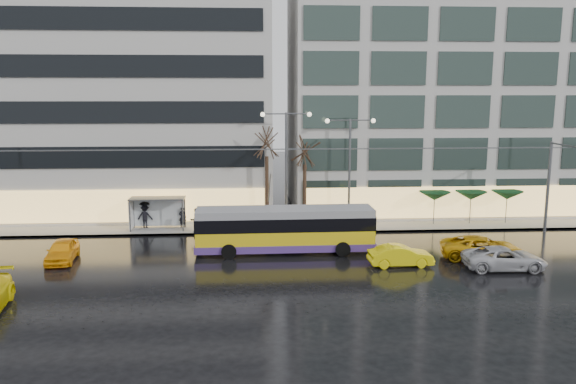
{
  "coord_description": "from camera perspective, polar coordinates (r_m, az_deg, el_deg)",
  "views": [
    {
      "loc": [
        -0.51,
        -32.59,
        10.64
      ],
      "look_at": [
        1.79,
        5.0,
        3.97
      ],
      "focal_mm": 35.0,
      "sensor_mm": 36.0,
      "label": 1
    }
  ],
  "objects": [
    {
      "name": "parasol_c",
      "position": [
        48.87,
        21.37,
        -0.3
      ],
      "size": [
        2.5,
        2.5,
        2.65
      ],
      "color": "#595B60",
      "rests_on": "sidewalk"
    },
    {
      "name": "ground",
      "position": [
        34.29,
        -2.5,
        -8.04
      ],
      "size": [
        140.0,
        140.0,
        0.0
      ],
      "primitive_type": "plane",
      "color": "black",
      "rests_on": "ground"
    },
    {
      "name": "parasol_b",
      "position": [
        47.68,
        18.1,
        -0.35
      ],
      "size": [
        2.5,
        2.5,
        2.65
      ],
      "color": "#595B60",
      "rests_on": "sidewalk"
    },
    {
      "name": "tree_a",
      "position": [
        43.75,
        -2.18,
        5.38
      ],
      "size": [
        3.2,
        3.2,
        8.4
      ],
      "color": "black",
      "rests_on": "sidewalk"
    },
    {
      "name": "trolleybus",
      "position": [
        37.73,
        -0.31,
        -3.98
      ],
      "size": [
        11.94,
        4.7,
        5.52
      ],
      "color": "yellow",
      "rests_on": "ground"
    },
    {
      "name": "pedestrian_c",
      "position": [
        45.51,
        -14.33,
        -2.15
      ],
      "size": [
        1.22,
        0.86,
        2.11
      ],
      "color": "black",
      "rests_on": "sidewalk"
    },
    {
      "name": "pedestrian_b",
      "position": [
        43.29,
        -9.32,
        -2.84
      ],
      "size": [
        1.09,
        0.96,
        1.87
      ],
      "color": "black",
      "rests_on": "sidewalk"
    },
    {
      "name": "building_left",
      "position": [
        53.87,
        -20.54,
        9.96
      ],
      "size": [
        34.0,
        14.0,
        22.0
      ],
      "primitive_type": "cube",
      "color": "#BBB8B3",
      "rests_on": "sidewalk"
    },
    {
      "name": "taxi_c",
      "position": [
        38.57,
        19.14,
        -5.4
      ],
      "size": [
        5.68,
        3.46,
        1.47
      ],
      "primitive_type": "imported",
      "rotation": [
        0.0,
        0.0,
        1.37
      ],
      "color": "#DA9D0B",
      "rests_on": "ground"
    },
    {
      "name": "parasol_a",
      "position": [
        46.67,
        14.67,
        -0.39
      ],
      "size": [
        2.5,
        2.5,
        2.65
      ],
      "color": "#595B60",
      "rests_on": "sidewalk"
    },
    {
      "name": "street_lamp_near",
      "position": [
        43.71,
        -0.19,
        3.94
      ],
      "size": [
        3.96,
        0.36,
        9.03
      ],
      "color": "#595B60",
      "rests_on": "sidewalk"
    },
    {
      "name": "pedestrian_a",
      "position": [
        44.91,
        -10.69,
        -1.73
      ],
      "size": [
        1.01,
        1.03,
        2.19
      ],
      "color": "black",
      "rests_on": "sidewalk"
    },
    {
      "name": "catenary",
      "position": [
        41.05,
        -1.36,
        1.09
      ],
      "size": [
        42.24,
        5.12,
        7.0
      ],
      "color": "#595B60",
      "rests_on": "ground"
    },
    {
      "name": "sidewalk",
      "position": [
        47.84,
        -0.41,
        -2.71
      ],
      "size": [
        80.0,
        10.0,
        0.15
      ],
      "primitive_type": "cube",
      "color": "gray",
      "rests_on": "ground"
    },
    {
      "name": "building_right",
      "position": [
        55.19,
        17.57,
        11.68
      ],
      "size": [
        32.0,
        14.0,
        25.0
      ],
      "primitive_type": "cube",
      "color": "#BBB8B3",
      "rests_on": "sidewalk"
    },
    {
      "name": "taxi_a",
      "position": [
        38.8,
        -21.96,
        -5.55
      ],
      "size": [
        2.07,
        4.23,
        1.39
      ],
      "primitive_type": "imported",
      "rotation": [
        0.0,
        0.0,
        0.11
      ],
      "color": "#FFA80D",
      "rests_on": "ground"
    },
    {
      "name": "kerb",
      "position": [
        43.03,
        -0.05,
        -4.17
      ],
      "size": [
        80.0,
        0.1,
        0.15
      ],
      "primitive_type": "cube",
      "color": "slate",
      "rests_on": "ground"
    },
    {
      "name": "taxi_b",
      "position": [
        35.78,
        11.35,
        -6.36
      ],
      "size": [
        4.05,
        1.54,
        1.32
      ],
      "primitive_type": "imported",
      "rotation": [
        0.0,
        0.0,
        1.61
      ],
      "color": "#FFE90D",
      "rests_on": "ground"
    },
    {
      "name": "street_lamp_far",
      "position": [
        44.31,
        6.29,
        3.6
      ],
      "size": [
        3.96,
        0.36,
        8.53
      ],
      "color": "#595B60",
      "rests_on": "sidewalk"
    },
    {
      "name": "tree_b",
      "position": [
        44.18,
        1.72,
        4.53
      ],
      "size": [
        3.2,
        3.2,
        7.7
      ],
      "color": "black",
      "rests_on": "sidewalk"
    },
    {
      "name": "bus_shelter",
      "position": [
        44.83,
        -13.55,
        -1.4
      ],
      "size": [
        4.2,
        1.6,
        2.51
      ],
      "color": "#595B60",
      "rests_on": "sidewalk"
    },
    {
      "name": "sedan_silver",
      "position": [
        36.88,
        21.12,
        -6.3
      ],
      "size": [
        5.07,
        2.56,
        1.38
      ],
      "primitive_type": "imported",
      "rotation": [
        0.0,
        0.0,
        1.51
      ],
      "color": "#B7B7BC",
      "rests_on": "ground"
    }
  ]
}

